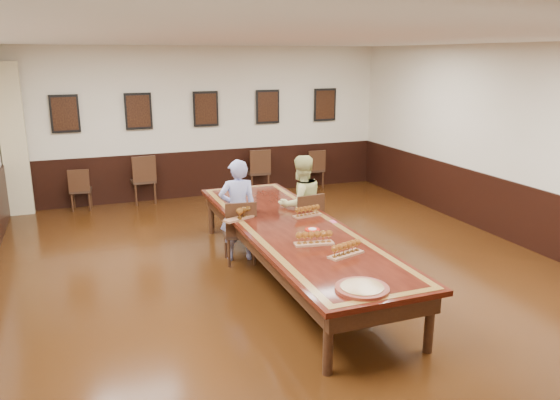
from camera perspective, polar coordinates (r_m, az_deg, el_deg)
name	(u,v)px	position (r m, az deg, el deg)	size (l,w,h in m)	color
floor	(293,278)	(7.70, 1.34, -8.19)	(8.00, 10.00, 0.02)	black
ceiling	(294,38)	(7.08, 1.50, 16.53)	(8.00, 10.00, 0.02)	white
wall_back	(205,123)	(11.95, -7.80, 8.01)	(8.00, 0.02, 3.20)	beige
wall_right	(529,148)	(9.47, 24.58, 5.01)	(0.02, 10.00, 3.20)	beige
chair_man	(239,231)	(8.13, -4.27, -3.22)	(0.45, 0.49, 0.97)	black
chair_woman	(304,223)	(8.47, 2.51, -2.40)	(0.46, 0.50, 0.98)	black
spare_chair_a	(81,189)	(11.58, -20.12, 1.11)	(0.40, 0.43, 0.85)	black
spare_chair_b	(143,179)	(11.72, -14.14, 2.16)	(0.48, 0.52, 1.02)	black
spare_chair_c	(258,171)	(12.25, -2.30, 3.09)	(0.47, 0.51, 1.00)	black
spare_chair_d	(313,168)	(12.75, 3.50, 3.32)	(0.42, 0.46, 0.90)	black
person_man	(238,210)	(8.14, -4.42, -1.08)	(0.56, 0.37, 1.54)	#4E5CC4
person_woman	(301,204)	(8.48, 2.18, -0.43)	(0.76, 0.59, 1.54)	#D8D887
pink_phone	(333,222)	(7.66, 5.57, -2.27)	(0.07, 0.13, 0.01)	#E74D7B
curtain	(14,140)	(11.53, -26.08, 5.63)	(0.45, 0.18, 2.90)	beige
wainscoting	(293,244)	(7.51, 1.36, -4.61)	(8.00, 10.00, 1.00)	black
conference_table	(293,236)	(7.48, 1.37, -3.81)	(1.40, 5.00, 0.76)	black
posters	(206,109)	(11.85, -7.77, 9.42)	(6.14, 0.04, 0.74)	black
flight_a	(241,214)	(7.74, -4.10, -1.47)	(0.48, 0.31, 0.17)	brown
flight_b	(307,212)	(7.88, 2.88, -1.21)	(0.44, 0.19, 0.16)	brown
flight_c	(314,238)	(6.71, 3.58, -4.04)	(0.50, 0.23, 0.18)	brown
flight_d	(346,249)	(6.39, 6.91, -5.15)	(0.49, 0.27, 0.17)	brown
red_plate_grp	(312,230)	(7.28, 3.40, -3.11)	(0.20, 0.20, 0.03)	red
carved_platter	(362,288)	(5.54, 8.57, -9.12)	(0.66, 0.66, 0.04)	#581B11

